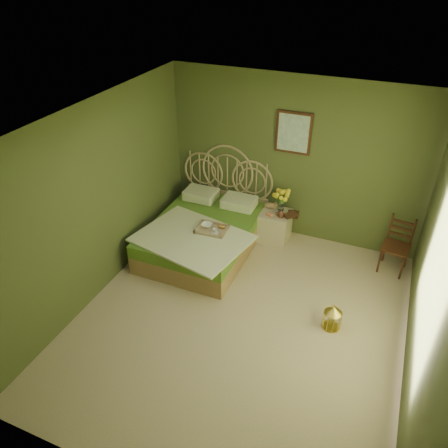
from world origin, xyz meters
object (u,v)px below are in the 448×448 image
at_px(birdcage, 332,317).
at_px(bed, 204,232).
at_px(nightstand, 276,221).
at_px(chair, 397,241).

bearing_deg(birdcage, bed, 156.64).
height_order(nightstand, chair, nightstand).
relative_size(nightstand, birdcage, 2.76).
distance_m(nightstand, chair, 1.84).
bearing_deg(bed, nightstand, 34.73).
distance_m(bed, birdcage, 2.40).
height_order(bed, nightstand, bed).
xyz_separation_m(chair, birdcage, (-0.59, -1.58, -0.30)).
bearing_deg(chair, nightstand, -173.45).
xyz_separation_m(bed, birdcage, (2.20, -0.95, -0.14)).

